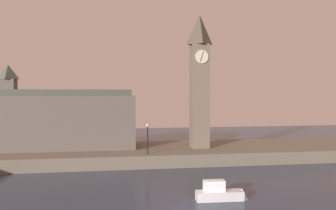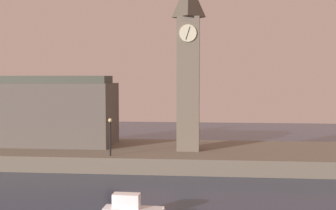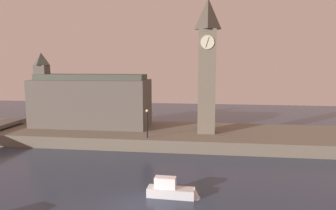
# 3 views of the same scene
# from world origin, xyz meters

# --- Properties ---
(ground_plane) EXTENTS (120.00, 120.00, 0.00)m
(ground_plane) POSITION_xyz_m (0.00, 0.00, 0.00)
(ground_plane) COLOR #2D384C
(far_embankment) EXTENTS (70.00, 12.00, 1.50)m
(far_embankment) POSITION_xyz_m (0.00, 20.00, 0.75)
(far_embankment) COLOR #6B6051
(far_embankment) RESTS_ON ground
(clock_tower) EXTENTS (2.44, 2.48, 17.16)m
(clock_tower) POSITION_xyz_m (5.22, 19.10, 10.39)
(clock_tower) COLOR #6B6051
(clock_tower) RESTS_ON far_embankment
(parliament_hall) EXTENTS (16.68, 6.32, 10.62)m
(parliament_hall) POSITION_xyz_m (-11.68, 21.40, 5.18)
(parliament_hall) COLOR #5B544C
(parliament_hall) RESTS_ON far_embankment
(streetlamp) EXTENTS (0.36, 0.36, 3.52)m
(streetlamp) POSITION_xyz_m (-1.90, 15.19, 3.72)
(streetlamp) COLOR black
(streetlamp) RESTS_ON far_embankment
(boat_ferry_white) EXTENTS (4.29, 1.24, 1.67)m
(boat_ferry_white) POSITION_xyz_m (2.87, 2.13, 0.55)
(boat_ferry_white) COLOR silver
(boat_ferry_white) RESTS_ON ground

